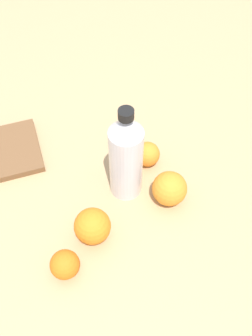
% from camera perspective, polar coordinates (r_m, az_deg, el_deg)
% --- Properties ---
extents(ground_plane, '(2.40, 2.40, 0.00)m').
position_cam_1_polar(ground_plane, '(0.94, 2.15, -2.89)').
color(ground_plane, tan).
extents(water_bottle, '(0.08, 0.08, 0.26)m').
position_cam_1_polar(water_bottle, '(0.84, -0.00, 1.74)').
color(water_bottle, silver).
rests_on(water_bottle, ground_plane).
extents(orange_0, '(0.06, 0.06, 0.06)m').
position_cam_1_polar(orange_0, '(0.96, 3.18, 2.07)').
color(orange_0, orange).
rests_on(orange_0, ground_plane).
extents(orange_1, '(0.08, 0.08, 0.08)m').
position_cam_1_polar(orange_1, '(0.84, -5.00, -8.58)').
color(orange_1, orange).
rests_on(orange_1, ground_plane).
extents(orange_2, '(0.08, 0.08, 0.08)m').
position_cam_1_polar(orange_2, '(0.89, 6.46, -3.05)').
color(orange_2, orange).
rests_on(orange_2, ground_plane).
extents(orange_3, '(0.06, 0.06, 0.06)m').
position_cam_1_polar(orange_3, '(0.82, -9.06, -13.95)').
color(orange_3, orange).
rests_on(orange_3, ground_plane).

